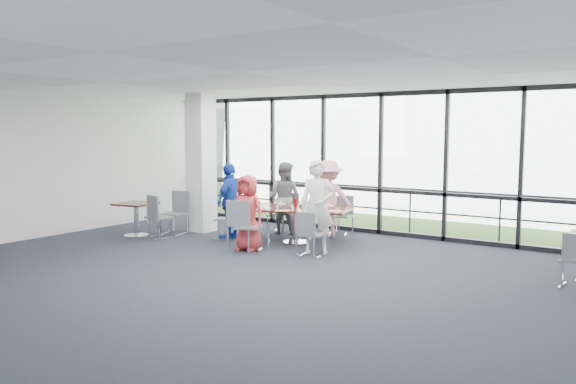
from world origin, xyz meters
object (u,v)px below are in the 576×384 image
Objects in this scene: chair_main_nr at (312,234)px; chair_main_end at (226,219)px; side_table_left at (136,209)px; structural_column at (201,163)px; main_table at (296,212)px; diner_near_right at (317,207)px; diner_far_left at (284,198)px; chair_main_nl at (248,227)px; diner_far_right at (328,199)px; diner_near_left at (248,213)px; chair_main_fl at (283,213)px; chair_spare_r at (576,261)px; chair_spare_lb at (173,214)px; chair_main_fr at (338,216)px; diner_end at (230,201)px; chair_spare_la at (159,217)px.

chair_main_end is (-2.46, 0.43, 0.02)m from chair_main_nr.
structural_column is at bearing 59.55° from side_table_left.
main_table is 1.13m from diner_near_right.
chair_main_nl is at bearing 96.85° from diner_far_left.
diner_far_right is at bearing 60.71° from main_table.
chair_main_nr is at bearing 6.60° from diner_near_left.
chair_main_fl is 1.02× the size of chair_main_end.
chair_spare_r is at bearing -5.70° from chair_main_nr.
chair_main_fr is at bearing -160.17° from chair_spare_lb.
chair_main_nl reaches higher than chair_main_nr.
diner_near_right is 2.08× the size of chair_main_end.
chair_main_nl is (1.13, -0.81, -0.34)m from diner_end.
diner_far_left is at bearing 106.93° from chair_main_fl.
chair_spare_la is at bearing 155.34° from chair_main_nl.
side_table_left is at bearing 175.86° from chair_main_nr.
diner_near_left reaches higher than chair_main_fl.
side_table_left is at bearing 156.80° from chair_main_nl.
chair_main_end reaches higher than chair_main_nr.
structural_column reaches higher than chair_main_fl.
diner_near_right is at bearing 89.81° from chair_main_nr.
structural_column reaches higher than diner_far_left.
structural_column reaches higher than diner_end.
diner_end reaches higher than chair_main_nl.
diner_far_right is 2.16m from diner_end.
chair_spare_la is (-3.01, -2.58, 0.04)m from chair_main_fr.
diner_far_left is 2.50m from chair_main_nr.
chair_main_end is at bearing -179.89° from main_table.
diner_far_right is 2.07m from chair_main_nr.
chair_spare_la reaches higher than chair_main_fl.
chair_main_nr is at bearing 83.15° from diner_far_right.
chair_main_end is 1.47m from chair_spare_la.
chair_main_fl is at bearing 30.54° from structural_column.
structural_column is at bearing 140.39° from diner_near_right.
side_table_left is 4.35m from diner_near_right.
chair_spare_la reaches higher than chair_main_fr.
diner_far_right is (0.21, 0.98, 0.20)m from main_table.
chair_main_fl is at bearing 139.56° from chair_main_end.
diner_far_left reaches higher than chair_main_end.
diner_near_right is at bearing 21.74° from chair_spare_la.
chair_main_fl is (-0.60, 2.07, -0.30)m from diner_near_left.
chair_main_nl is (3.10, 0.10, -0.13)m from side_table_left.
chair_spare_r is at bearing 167.34° from chair_spare_lb.
chair_spare_r is at bearing 134.88° from diner_far_right.
chair_main_fr is at bearing 97.01° from chair_main_nr.
chair_spare_lb is at bearing 46.43° from side_table_left.
diner_end reaches higher than chair_spare_lb.
chair_main_fr reaches higher than chair_spare_r.
chair_main_nl is at bearing 12.18° from chair_spare_la.
chair_main_fl is 6.47m from chair_spare_r.
chair_spare_la is at bearing 15.39° from chair_main_fr.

